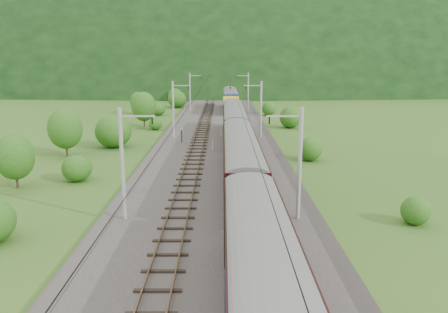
{
  "coord_description": "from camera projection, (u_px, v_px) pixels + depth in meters",
  "views": [
    {
      "loc": [
        0.84,
        -29.54,
        11.66
      ],
      "look_at": [
        0.93,
        9.9,
        2.6
      ],
      "focal_mm": 35.0,
      "sensor_mm": 36.0,
      "label": 1
    }
  ],
  "objects": [
    {
      "name": "overhead_wires",
      "position": [
        214.0,
        108.0,
        39.56
      ],
      "size": [
        4.83,
        198.0,
        0.03
      ],
      "color": "black",
      "rests_on": "ground"
    },
    {
      "name": "catenary_left",
      "position": [
        174.0,
        108.0,
        61.57
      ],
      "size": [
        2.54,
        192.28,
        8.0
      ],
      "color": "gray",
      "rests_on": "railbed"
    },
    {
      "name": "mountain_main",
      "position": [
        222.0,
        75.0,
        284.8
      ],
      "size": [
        504.0,
        360.0,
        244.0
      ],
      "primitive_type": "ellipsoid",
      "color": "black",
      "rests_on": "ground"
    },
    {
      "name": "track_right",
      "position": [
        240.0,
        179.0,
        41.07
      ],
      "size": [
        2.4,
        220.0,
        0.27
      ],
      "color": "brown",
      "rests_on": "railbed"
    },
    {
      "name": "vegetation_right",
      "position": [
        309.0,
        143.0,
        53.39
      ],
      "size": [
        6.78,
        102.87,
        3.24
      ],
      "color": "#205416",
      "rests_on": "ground"
    },
    {
      "name": "railbed",
      "position": [
        214.0,
        182.0,
        41.11
      ],
      "size": [
        14.0,
        220.0,
        0.3
      ],
      "primitive_type": "cube",
      "color": "#38332D",
      "rests_on": "ground"
    },
    {
      "name": "train",
      "position": [
        249.0,
        191.0,
        26.69
      ],
      "size": [
        3.05,
        147.05,
        5.31
      ],
      "color": "black",
      "rests_on": "ground"
    },
    {
      "name": "catenary_right",
      "position": [
        260.0,
        108.0,
        61.6
      ],
      "size": [
        2.54,
        192.28,
        8.0
      ],
      "color": "gray",
      "rests_on": "railbed"
    },
    {
      "name": "track_left",
      "position": [
        189.0,
        179.0,
        41.06
      ],
      "size": [
        2.4,
        220.0,
        0.27
      ],
      "color": "brown",
      "rests_on": "railbed"
    },
    {
      "name": "hazard_post_near",
      "position": [
        213.0,
        144.0,
        53.99
      ],
      "size": [
        0.16,
        0.16,
        1.55
      ],
      "primitive_type": "cylinder",
      "color": "red",
      "rests_on": "railbed"
    },
    {
      "name": "signal",
      "position": [
        182.0,
        134.0,
        58.78
      ],
      "size": [
        0.21,
        0.21,
        1.9
      ],
      "color": "black",
      "rests_on": "railbed"
    },
    {
      "name": "hazard_post_far",
      "position": [
        221.0,
        133.0,
        61.59
      ],
      "size": [
        0.16,
        0.16,
        1.49
      ],
      "primitive_type": "cylinder",
      "color": "red",
      "rests_on": "railbed"
    },
    {
      "name": "vegetation_left",
      "position": [
        114.0,
        126.0,
        59.0
      ],
      "size": [
        12.18,
        140.21,
        5.91
      ],
      "color": "#205416",
      "rests_on": "ground"
    },
    {
      "name": "mountain_ridge",
      "position": [
        60.0,
        73.0,
        323.52
      ],
      "size": [
        336.0,
        280.0,
        132.0
      ],
      "primitive_type": "ellipsoid",
      "color": "black",
      "rests_on": "ground"
    },
    {
      "name": "ground",
      "position": [
        211.0,
        222.0,
        31.4
      ],
      "size": [
        600.0,
        600.0,
        0.0
      ],
      "primitive_type": "plane",
      "color": "#255119",
      "rests_on": "ground"
    }
  ]
}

